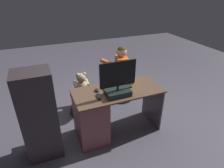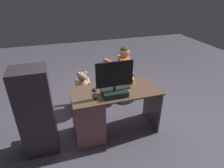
{
  "view_description": "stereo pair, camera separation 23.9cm",
  "coord_description": "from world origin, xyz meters",
  "px_view_note": "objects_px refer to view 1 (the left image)",
  "views": [
    {
      "loc": [
        0.99,
        2.65,
        2.13
      ],
      "look_at": [
        -0.07,
        0.05,
        0.64
      ],
      "focal_mm": 30.72,
      "sensor_mm": 36.0,
      "label": 1
    },
    {
      "loc": [
        0.77,
        2.73,
        2.13
      ],
      "look_at": [
        -0.07,
        0.05,
        0.64
      ],
      "focal_mm": 30.72,
      "sensor_mm": 36.0,
      "label": 2
    }
  ],
  "objects_px": {
    "desk": "(96,115)",
    "tv_remote": "(99,97)",
    "monitor": "(118,85)",
    "office_chair_teddy": "(83,100)",
    "computer_mouse": "(97,90)",
    "cup": "(133,80)",
    "person": "(118,70)",
    "visitor_chair": "(121,87)",
    "teddy_bear": "(81,83)",
    "keyboard": "(118,88)"
  },
  "relations": [
    {
      "from": "desk",
      "to": "tv_remote",
      "type": "relative_size",
      "value": 8.67
    },
    {
      "from": "monitor",
      "to": "office_chair_teddy",
      "type": "bearing_deg",
      "value": -68.93
    },
    {
      "from": "office_chair_teddy",
      "to": "computer_mouse",
      "type": "bearing_deg",
      "value": 97.81
    },
    {
      "from": "cup",
      "to": "person",
      "type": "xyz_separation_m",
      "value": [
        -0.08,
        -0.75,
        -0.15
      ]
    },
    {
      "from": "tv_remote",
      "to": "visitor_chair",
      "type": "height_order",
      "value": "tv_remote"
    },
    {
      "from": "teddy_bear",
      "to": "tv_remote",
      "type": "bearing_deg",
      "value": 93.48
    },
    {
      "from": "tv_remote",
      "to": "visitor_chair",
      "type": "xyz_separation_m",
      "value": [
        -0.79,
        -0.97,
        -0.51
      ]
    },
    {
      "from": "monitor",
      "to": "visitor_chair",
      "type": "bearing_deg",
      "value": -117.35
    },
    {
      "from": "teddy_bear",
      "to": "keyboard",
      "type": "bearing_deg",
      "value": 120.79
    },
    {
      "from": "teddy_bear",
      "to": "person",
      "type": "height_order",
      "value": "person"
    },
    {
      "from": "computer_mouse",
      "to": "monitor",
      "type": "bearing_deg",
      "value": 138.67
    },
    {
      "from": "keyboard",
      "to": "visitor_chair",
      "type": "bearing_deg",
      "value": -118.17
    },
    {
      "from": "computer_mouse",
      "to": "person",
      "type": "bearing_deg",
      "value": -130.51
    },
    {
      "from": "desk",
      "to": "office_chair_teddy",
      "type": "height_order",
      "value": "desk"
    },
    {
      "from": "teddy_bear",
      "to": "visitor_chair",
      "type": "relative_size",
      "value": 0.75
    },
    {
      "from": "cup",
      "to": "keyboard",
      "type": "bearing_deg",
      "value": 12.02
    },
    {
      "from": "office_chair_teddy",
      "to": "visitor_chair",
      "type": "distance_m",
      "value": 0.85
    },
    {
      "from": "monitor",
      "to": "person",
      "type": "height_order",
      "value": "monitor"
    },
    {
      "from": "keyboard",
      "to": "person",
      "type": "xyz_separation_m",
      "value": [
        -0.36,
        -0.81,
        -0.11
      ]
    },
    {
      "from": "cup",
      "to": "desk",
      "type": "bearing_deg",
      "value": 10.33
    },
    {
      "from": "cup",
      "to": "tv_remote",
      "type": "bearing_deg",
      "value": 17.93
    },
    {
      "from": "monitor",
      "to": "visitor_chair",
      "type": "height_order",
      "value": "monitor"
    },
    {
      "from": "keyboard",
      "to": "visitor_chair",
      "type": "xyz_separation_m",
      "value": [
        -0.44,
        -0.83,
        -0.51
      ]
    },
    {
      "from": "desk",
      "to": "tv_remote",
      "type": "bearing_deg",
      "value": 102.85
    },
    {
      "from": "desk",
      "to": "visitor_chair",
      "type": "height_order",
      "value": "desk"
    },
    {
      "from": "cup",
      "to": "tv_remote",
      "type": "xyz_separation_m",
      "value": [
        0.62,
        0.2,
        -0.04
      ]
    },
    {
      "from": "computer_mouse",
      "to": "cup",
      "type": "bearing_deg",
      "value": -176.9
    },
    {
      "from": "desk",
      "to": "cup",
      "type": "bearing_deg",
      "value": -169.67
    },
    {
      "from": "monitor",
      "to": "person",
      "type": "xyz_separation_m",
      "value": [
        -0.43,
        -0.98,
        -0.26
      ]
    },
    {
      "from": "computer_mouse",
      "to": "person",
      "type": "distance_m",
      "value": 1.03
    },
    {
      "from": "keyboard",
      "to": "cup",
      "type": "relative_size",
      "value": 4.39
    },
    {
      "from": "keyboard",
      "to": "visitor_chair",
      "type": "height_order",
      "value": "keyboard"
    },
    {
      "from": "cup",
      "to": "visitor_chair",
      "type": "xyz_separation_m",
      "value": [
        -0.16,
        -0.77,
        -0.54
      ]
    },
    {
      "from": "cup",
      "to": "monitor",
      "type": "bearing_deg",
      "value": 33.53
    },
    {
      "from": "tv_remote",
      "to": "teddy_bear",
      "type": "height_order",
      "value": "teddy_bear"
    },
    {
      "from": "teddy_bear",
      "to": "visitor_chair",
      "type": "distance_m",
      "value": 0.91
    },
    {
      "from": "monitor",
      "to": "keyboard",
      "type": "height_order",
      "value": "monitor"
    },
    {
      "from": "desk",
      "to": "visitor_chair",
      "type": "relative_size",
      "value": 2.63
    },
    {
      "from": "monitor",
      "to": "teddy_bear",
      "type": "bearing_deg",
      "value": -69.24
    },
    {
      "from": "monitor",
      "to": "computer_mouse",
      "type": "relative_size",
      "value": 5.33
    },
    {
      "from": "monitor",
      "to": "office_chair_teddy",
      "type": "relative_size",
      "value": 1.0
    },
    {
      "from": "desk",
      "to": "cup",
      "type": "relative_size",
      "value": 13.58
    },
    {
      "from": "monitor",
      "to": "tv_remote",
      "type": "xyz_separation_m",
      "value": [
        0.27,
        -0.03,
        -0.15
      ]
    },
    {
      "from": "keyboard",
      "to": "computer_mouse",
      "type": "relative_size",
      "value": 4.38
    },
    {
      "from": "office_chair_teddy",
      "to": "visitor_chair",
      "type": "height_order",
      "value": "same"
    },
    {
      "from": "desk",
      "to": "office_chair_teddy",
      "type": "relative_size",
      "value": 2.55
    },
    {
      "from": "monitor",
      "to": "teddy_bear",
      "type": "xyz_separation_m",
      "value": [
        0.32,
        -0.84,
        -0.32
      ]
    },
    {
      "from": "teddy_bear",
      "to": "person",
      "type": "relative_size",
      "value": 0.34
    },
    {
      "from": "monitor",
      "to": "keyboard",
      "type": "relative_size",
      "value": 1.22
    },
    {
      "from": "keyboard",
      "to": "office_chair_teddy",
      "type": "height_order",
      "value": "keyboard"
    }
  ]
}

